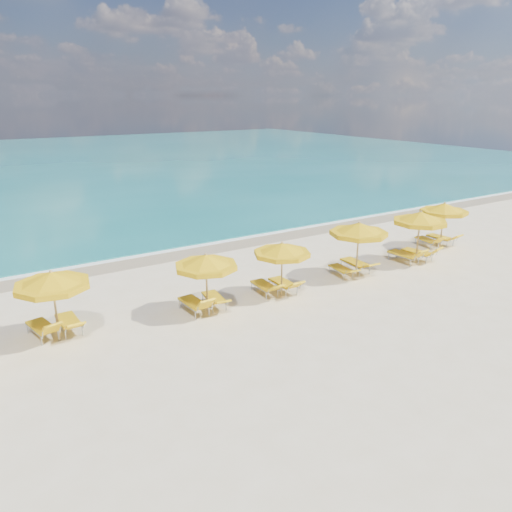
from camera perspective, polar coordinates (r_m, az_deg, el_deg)
ground_plane at (r=20.77m, az=2.23°, el=-4.22°), size 120.00×120.00×0.00m
ocean at (r=65.19m, az=-22.92°, el=9.60°), size 120.00×80.00×0.30m
wet_sand_band at (r=26.83m, az=-6.80°, el=0.82°), size 120.00×2.60×0.01m
foam_line at (r=27.52m, az=-7.53°, el=1.23°), size 120.00×1.20×0.03m
whitecap_near at (r=34.07m, az=-23.20°, el=3.15°), size 14.00×0.36×0.05m
whitecap_far at (r=44.78m, az=-6.95°, el=7.69°), size 18.00×0.30×0.05m
umbrella_1 at (r=17.39m, az=-22.30°, el=-2.64°), size 2.85×2.85×2.48m
umbrella_2 at (r=18.22m, az=-5.74°, el=-0.72°), size 2.42×2.42×2.38m
umbrella_3 at (r=19.77m, az=3.00°, el=0.71°), size 2.36×2.36×2.32m
umbrella_4 at (r=22.33m, az=11.67°, el=2.96°), size 2.70×2.70×2.59m
umbrella_5 at (r=25.08m, az=18.25°, el=4.11°), size 3.43×3.43×2.62m
umbrella_6 at (r=28.19m, az=20.71°, el=5.07°), size 2.68×2.68×2.49m
lounger_1_left at (r=18.46m, az=-23.16°, el=-7.91°), size 0.95×1.89×0.87m
lounger_1_right at (r=18.57m, az=-20.55°, el=-7.43°), size 0.68×1.94×0.77m
lounger_2_left at (r=18.96m, az=-7.03°, el=-5.81°), size 0.73×1.89×0.91m
lounger_2_right at (r=19.42m, az=-4.76°, el=-5.20°), size 0.85×1.91×0.69m
lounger_3_left at (r=20.53m, az=1.04°, el=-3.82°), size 0.70×1.86×0.77m
lounger_3_right at (r=20.82m, az=3.20°, el=-3.51°), size 0.67×1.87×0.80m
lounger_4_left at (r=22.87m, az=9.75°, el=-1.81°), size 0.79×1.82×0.65m
lounger_4_right at (r=23.61m, az=11.35°, el=-1.19°), size 0.80×2.11×0.76m
lounger_5_left at (r=25.44m, az=16.58°, el=-0.19°), size 0.78×2.00×0.93m
lounger_5_right at (r=26.03m, az=18.04°, el=0.06°), size 1.00×2.01×0.90m
lounger_6_left at (r=28.52m, az=19.00°, el=1.44°), size 0.88×1.87×0.80m
lounger_6_right at (r=29.22m, az=20.39°, el=1.70°), size 0.71×1.95×0.81m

